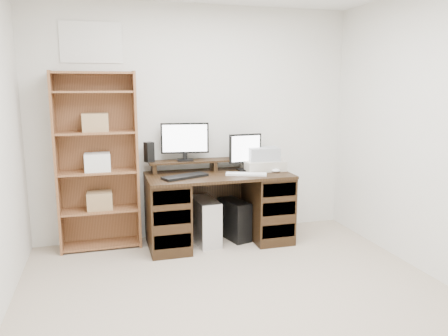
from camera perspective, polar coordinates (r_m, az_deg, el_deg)
name	(u,v)px	position (r m, az deg, el deg)	size (l,w,h in m)	color
room	(259,149)	(2.89, 4.58, 2.50)	(3.54, 4.04, 2.54)	#BBA991
desk	(219,207)	(4.66, -0.71, -5.10)	(1.50, 0.70, 0.75)	black
riser_shelf	(214,162)	(4.75, -1.38, 0.84)	(1.40, 0.22, 0.12)	black
monitor_wide	(185,140)	(4.65, -5.13, 3.72)	(0.51, 0.15, 0.40)	black
monitor_small	(245,151)	(4.73, 2.79, 2.29)	(0.36, 0.15, 0.40)	black
speaker	(149,152)	(4.62, -9.76, 2.06)	(0.08, 0.08, 0.21)	black
keyboard_black	(185,177)	(4.38, -5.11, -1.11)	(0.47, 0.16, 0.03)	black
keyboard_white	(246,174)	(4.51, 2.92, -0.80)	(0.42, 0.13, 0.02)	white
mouse	(276,171)	(4.67, 6.80, -0.34)	(0.09, 0.06, 0.04)	white
printer	(263,165)	(4.78, 5.13, 0.39)	(0.43, 0.32, 0.11)	#BBB3A3
basket	(263,154)	(4.76, 5.16, 1.85)	(0.33, 0.23, 0.14)	#9B9FA5
tower_silver	(205,221)	(4.68, -2.48, -6.95)	(0.21, 0.48, 0.48)	silver
tower_black	(234,220)	(4.81, 1.36, -6.74)	(0.29, 0.46, 0.43)	black
bookshelf	(97,160)	(4.60, -16.21, 1.02)	(0.80, 0.30, 1.80)	brown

